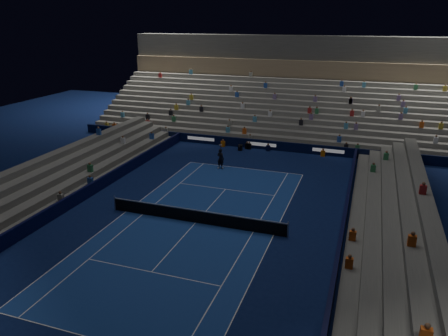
% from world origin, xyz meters
% --- Properties ---
extents(ground, '(90.00, 90.00, 0.00)m').
position_xyz_m(ground, '(0.00, 0.00, 0.00)').
color(ground, '#0B1643').
rests_on(ground, ground).
extents(court_surface, '(10.97, 23.77, 0.01)m').
position_xyz_m(court_surface, '(0.00, 0.00, 0.01)').
color(court_surface, navy).
rests_on(court_surface, ground).
extents(sponsor_barrier_far, '(44.00, 0.25, 1.00)m').
position_xyz_m(sponsor_barrier_far, '(0.00, 18.50, 0.50)').
color(sponsor_barrier_far, black).
rests_on(sponsor_barrier_far, ground).
extents(sponsor_barrier_east, '(0.25, 37.00, 1.00)m').
position_xyz_m(sponsor_barrier_east, '(9.70, 0.00, 0.50)').
color(sponsor_barrier_east, black).
rests_on(sponsor_barrier_east, ground).
extents(sponsor_barrier_west, '(0.25, 37.00, 1.00)m').
position_xyz_m(sponsor_barrier_west, '(-9.70, 0.00, 0.50)').
color(sponsor_barrier_west, black).
rests_on(sponsor_barrier_west, ground).
extents(grandstand_main, '(44.00, 15.20, 11.20)m').
position_xyz_m(grandstand_main, '(0.00, 27.90, 3.38)').
color(grandstand_main, slate).
rests_on(grandstand_main, ground).
extents(grandstand_east, '(5.00, 37.00, 2.50)m').
position_xyz_m(grandstand_east, '(13.17, 0.00, 0.92)').
color(grandstand_east, '#5F605B').
rests_on(grandstand_east, ground).
extents(grandstand_west, '(5.00, 37.00, 2.50)m').
position_xyz_m(grandstand_west, '(-13.17, 0.00, 0.92)').
color(grandstand_west, slate).
rests_on(grandstand_west, ground).
extents(tennis_net, '(12.90, 0.10, 1.10)m').
position_xyz_m(tennis_net, '(0.00, 0.00, 0.50)').
color(tennis_net, '#B2B2B7').
rests_on(tennis_net, ground).
extents(tennis_player, '(0.80, 0.62, 1.93)m').
position_xyz_m(tennis_player, '(-2.11, 11.14, 0.96)').
color(tennis_player, black).
rests_on(tennis_player, ground).
extents(broadcast_camera, '(0.49, 0.91, 0.58)m').
position_xyz_m(broadcast_camera, '(-2.06, 17.30, 0.30)').
color(broadcast_camera, black).
rests_on(broadcast_camera, ground).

